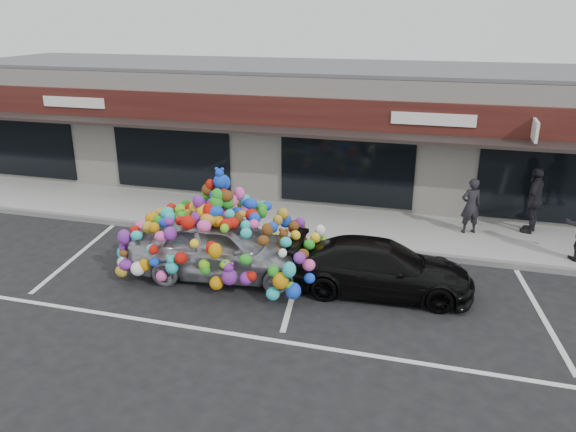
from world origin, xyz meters
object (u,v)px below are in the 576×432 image
(pedestrian_a, at_px, (471,206))
(pedestrian_c, at_px, (534,200))
(black_sedan, at_px, (381,268))
(toy_car, at_px, (223,240))

(pedestrian_a, relative_size, pedestrian_c, 0.83)
(black_sedan, height_order, pedestrian_c, pedestrian_c)
(toy_car, height_order, pedestrian_c, toy_car)
(toy_car, distance_m, black_sedan, 3.76)
(black_sedan, distance_m, pedestrian_c, 5.88)
(pedestrian_a, bearing_deg, pedestrian_c, 172.69)
(toy_car, bearing_deg, pedestrian_a, -60.14)
(black_sedan, relative_size, pedestrian_c, 2.15)
(toy_car, relative_size, pedestrian_a, 3.10)
(pedestrian_a, height_order, pedestrian_c, pedestrian_c)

